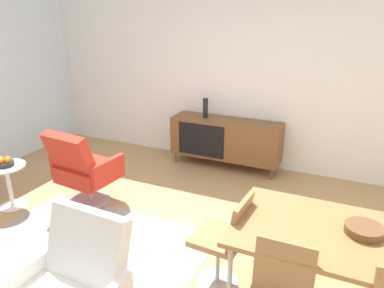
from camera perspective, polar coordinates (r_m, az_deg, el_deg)
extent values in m
plane|color=tan|center=(3.64, -6.59, -17.04)|extent=(8.32, 8.32, 0.00)
cube|color=white|center=(5.34, 7.41, 11.53)|extent=(6.80, 0.12, 2.80)
cube|color=brown|center=(5.32, 5.33, 0.88)|extent=(1.60, 0.44, 0.56)
cube|color=black|center=(5.22, 1.40, 0.59)|extent=(0.70, 0.01, 0.48)
cylinder|color=brown|center=(5.57, -2.58, -2.10)|extent=(0.03, 0.03, 0.16)
cylinder|color=brown|center=(5.12, 12.42, -4.66)|extent=(0.03, 0.03, 0.16)
cylinder|color=brown|center=(5.85, -1.07, -0.94)|extent=(0.03, 0.03, 0.16)
cylinder|color=brown|center=(5.43, 13.21, -3.26)|extent=(0.03, 0.03, 0.16)
cylinder|color=black|center=(5.30, 2.12, 5.69)|extent=(0.07, 0.07, 0.29)
cube|color=olive|center=(2.80, 23.38, -13.40)|extent=(1.60, 0.90, 0.04)
cylinder|color=#B7B7BC|center=(2.78, 5.88, -21.42)|extent=(0.04, 0.04, 0.70)
cylinder|color=#B7B7BC|center=(3.39, 10.27, -13.15)|extent=(0.04, 0.04, 0.70)
cylinder|color=brown|center=(2.85, 25.43, -12.05)|extent=(0.26, 0.26, 0.06)
cube|color=#9E7042|center=(2.49, 14.27, -18.58)|extent=(0.38, 0.09, 0.38)
cube|color=#9E7042|center=(3.07, 4.19, -14.49)|extent=(0.43, 0.43, 0.05)
cube|color=#9E7042|center=(2.90, 7.61, -11.88)|extent=(0.11, 0.39, 0.38)
cylinder|color=#B7B7BC|center=(3.21, 4.07, -17.97)|extent=(0.04, 0.04, 0.42)
cylinder|color=#B7B7BC|center=(3.34, 3.98, -20.75)|extent=(0.36, 0.36, 0.01)
cube|color=red|center=(4.53, -16.02, -4.23)|extent=(0.65, 0.62, 0.20)
cube|color=red|center=(4.27, -18.70, -1.55)|extent=(0.62, 0.33, 0.51)
cube|color=red|center=(4.28, -13.02, -4.24)|extent=(0.11, 0.51, 0.28)
cube|color=red|center=(4.73, -18.92, -2.44)|extent=(0.11, 0.51, 0.28)
cylinder|color=#B7B7BC|center=(4.63, -15.74, -6.93)|extent=(0.06, 0.06, 0.28)
cylinder|color=#B7B7BC|center=(4.69, -15.58, -8.37)|extent=(0.48, 0.48, 0.02)
cube|color=silver|center=(2.67, -16.16, -15.13)|extent=(0.61, 0.29, 0.51)
cube|color=silver|center=(2.89, -24.19, -18.89)|extent=(0.08, 0.51, 0.28)
cylinder|color=white|center=(4.70, -27.28, -3.16)|extent=(0.44, 0.44, 0.02)
cylinder|color=white|center=(4.80, -26.78, -6.01)|extent=(0.05, 0.05, 0.50)
cone|color=white|center=(4.90, -26.34, -8.54)|extent=(0.32, 0.32, 0.02)
cylinder|color=#262628|center=(4.69, -27.35, -2.76)|extent=(0.20, 0.20, 0.05)
sphere|color=orange|center=(4.65, -27.06, -2.29)|extent=(0.07, 0.07, 0.07)
sphere|color=orange|center=(4.69, -27.00, -2.10)|extent=(0.07, 0.07, 0.07)
sphere|color=orange|center=(4.70, -27.82, -2.20)|extent=(0.07, 0.07, 0.07)
sphere|color=orange|center=(4.66, -27.87, -2.39)|extent=(0.07, 0.07, 0.07)
cube|color=gray|center=(3.79, -16.52, -16.09)|extent=(2.20, 1.70, 0.01)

